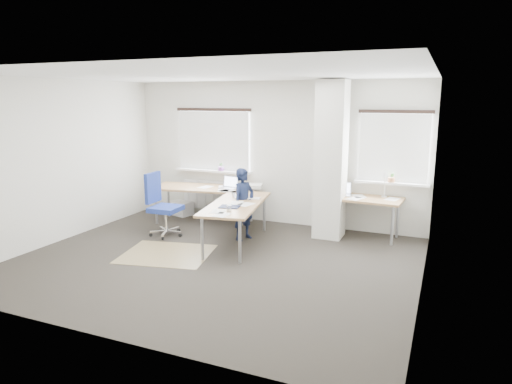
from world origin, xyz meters
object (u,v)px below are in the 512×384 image
at_px(task_chair, 164,218).
at_px(person, 244,204).
at_px(desk_main, 221,196).
at_px(desk_side, 362,200).

bearing_deg(task_chair, person, 12.69).
height_order(desk_main, desk_side, desk_side).
height_order(desk_side, person, person).
xyz_separation_m(desk_side, task_chair, (-3.32, -1.32, -0.36)).
bearing_deg(person, task_chair, 124.67).
xyz_separation_m(task_chair, person, (1.43, 0.37, 0.32)).
bearing_deg(desk_main, person, -31.82).
relative_size(desk_main, desk_side, 1.95).
relative_size(desk_side, task_chair, 1.25).
xyz_separation_m(desk_main, desk_side, (2.44, 0.73, -0.01)).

